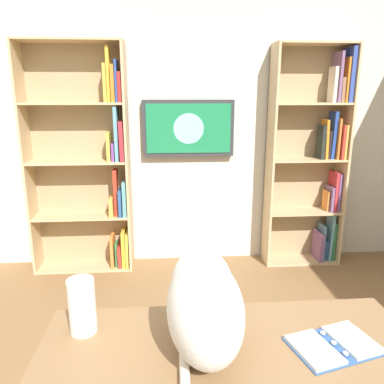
{
  "coord_description": "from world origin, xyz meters",
  "views": [
    {
      "loc": [
        0.28,
        1.53,
        1.7
      ],
      "look_at": [
        0.09,
        -1.12,
        1.01
      ],
      "focal_mm": 35.15,
      "sensor_mm": 36.0,
      "label": 1
    }
  ],
  "objects_px": {
    "wall_mounted_tv": "(188,128)",
    "bookshelf_right": "(91,164)",
    "desk": "(233,381)",
    "cat": "(204,299)",
    "open_binder": "(334,345)",
    "bookshelf_left": "(315,158)",
    "paper_towel_roll": "(82,306)"
  },
  "relations": [
    {
      "from": "open_binder",
      "to": "paper_towel_roll",
      "type": "relative_size",
      "value": 1.61
    },
    {
      "from": "bookshelf_right",
      "to": "cat",
      "type": "bearing_deg",
      "value": 110.15
    },
    {
      "from": "bookshelf_left",
      "to": "bookshelf_right",
      "type": "xyz_separation_m",
      "value": [
        2.19,
        -0.0,
        -0.04
      ]
    },
    {
      "from": "desk",
      "to": "open_binder",
      "type": "relative_size",
      "value": 4.0
    },
    {
      "from": "bookshelf_right",
      "to": "paper_towel_roll",
      "type": "relative_size",
      "value": 9.26
    },
    {
      "from": "cat",
      "to": "wall_mounted_tv",
      "type": "bearing_deg",
      "value": -92.19
    },
    {
      "from": "bookshelf_right",
      "to": "open_binder",
      "type": "distance_m",
      "value": 2.75
    },
    {
      "from": "wall_mounted_tv",
      "to": "desk",
      "type": "bearing_deg",
      "value": 90.3
    },
    {
      "from": "cat",
      "to": "paper_towel_roll",
      "type": "xyz_separation_m",
      "value": [
        0.49,
        -0.11,
        -0.07
      ]
    },
    {
      "from": "bookshelf_right",
      "to": "desk",
      "type": "bearing_deg",
      "value": 111.57
    },
    {
      "from": "wall_mounted_tv",
      "to": "desk",
      "type": "relative_size",
      "value": 0.59
    },
    {
      "from": "desk",
      "to": "wall_mounted_tv",
      "type": "bearing_deg",
      "value": -89.7
    },
    {
      "from": "bookshelf_right",
      "to": "bookshelf_left",
      "type": "bearing_deg",
      "value": 179.93
    },
    {
      "from": "cat",
      "to": "open_binder",
      "type": "relative_size",
      "value": 1.85
    },
    {
      "from": "paper_towel_roll",
      "to": "bookshelf_right",
      "type": "bearing_deg",
      "value": -80.77
    },
    {
      "from": "bookshelf_left",
      "to": "wall_mounted_tv",
      "type": "distance_m",
      "value": 1.29
    },
    {
      "from": "desk",
      "to": "bookshelf_right",
      "type": "bearing_deg",
      "value": -68.43
    },
    {
      "from": "desk",
      "to": "open_binder",
      "type": "height_order",
      "value": "open_binder"
    },
    {
      "from": "bookshelf_left",
      "to": "cat",
      "type": "relative_size",
      "value": 3.11
    },
    {
      "from": "wall_mounted_tv",
      "to": "open_binder",
      "type": "height_order",
      "value": "wall_mounted_tv"
    },
    {
      "from": "bookshelf_left",
      "to": "open_binder",
      "type": "relative_size",
      "value": 5.74
    },
    {
      "from": "open_binder",
      "to": "bookshelf_left",
      "type": "bearing_deg",
      "value": -109.58
    },
    {
      "from": "desk",
      "to": "cat",
      "type": "height_order",
      "value": "cat"
    },
    {
      "from": "bookshelf_left",
      "to": "paper_towel_roll",
      "type": "relative_size",
      "value": 9.23
    },
    {
      "from": "wall_mounted_tv",
      "to": "open_binder",
      "type": "distance_m",
      "value": 2.56
    },
    {
      "from": "wall_mounted_tv",
      "to": "paper_towel_roll",
      "type": "distance_m",
      "value": 2.41
    },
    {
      "from": "cat",
      "to": "open_binder",
      "type": "xyz_separation_m",
      "value": [
        -0.5,
        0.07,
        -0.18
      ]
    },
    {
      "from": "bookshelf_right",
      "to": "wall_mounted_tv",
      "type": "xyz_separation_m",
      "value": [
        -0.94,
        -0.08,
        0.33
      ]
    },
    {
      "from": "wall_mounted_tv",
      "to": "bookshelf_right",
      "type": "bearing_deg",
      "value": 4.78
    },
    {
      "from": "bookshelf_right",
      "to": "cat",
      "type": "height_order",
      "value": "bookshelf_right"
    },
    {
      "from": "bookshelf_left",
      "to": "wall_mounted_tv",
      "type": "height_order",
      "value": "bookshelf_left"
    },
    {
      "from": "cat",
      "to": "paper_towel_roll",
      "type": "bearing_deg",
      "value": -12.37
    }
  ]
}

